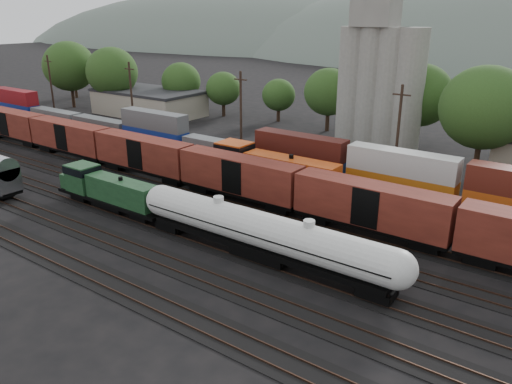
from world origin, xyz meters
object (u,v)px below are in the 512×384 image
Objects in this scene: green_locomotive at (105,189)px; grain_silo at (379,74)px; tank_car_a at (219,219)px; orange_locomotive at (267,168)px.

green_locomotive is 0.53× the size of grain_silo.
green_locomotive is at bearing -180.00° from tank_car_a.
grain_silo is (12.87, 41.00, 8.93)m from green_locomotive.
tank_car_a reaches higher than green_locomotive.
orange_locomotive is at bearing -95.05° from grain_silo.
orange_locomotive is at bearing 108.96° from tank_car_a.
green_locomotive is 43.89m from grain_silo.
tank_car_a is at bearing -71.04° from orange_locomotive.
tank_car_a is 0.60× the size of grain_silo.
tank_car_a is 41.98m from grain_silo.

